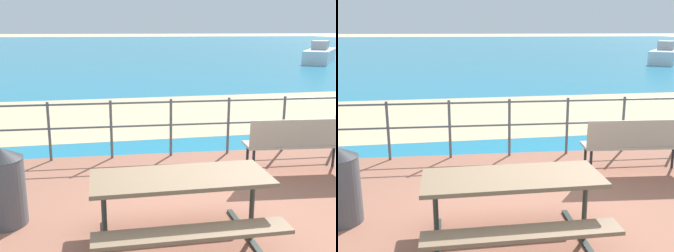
% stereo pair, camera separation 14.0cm
% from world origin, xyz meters
% --- Properties ---
extents(ground_plane, '(240.00, 240.00, 0.00)m').
position_xyz_m(ground_plane, '(0.00, 0.00, 0.00)').
color(ground_plane, beige).
extents(patio_paving, '(6.40, 5.20, 0.06)m').
position_xyz_m(patio_paving, '(0.00, 0.00, 0.03)').
color(patio_paving, '#935B47').
rests_on(patio_paving, ground).
extents(sea_water, '(90.00, 90.00, 0.01)m').
position_xyz_m(sea_water, '(0.00, 40.00, 0.01)').
color(sea_water, teal).
rests_on(sea_water, ground).
extents(beach_strip, '(54.17, 7.44, 0.01)m').
position_xyz_m(beach_strip, '(0.00, 6.04, 0.01)').
color(beach_strip, tan).
rests_on(beach_strip, ground).
extents(picnic_table, '(1.74, 1.38, 0.75)m').
position_xyz_m(picnic_table, '(-0.32, -0.40, 0.63)').
color(picnic_table, '#7A6047').
rests_on(picnic_table, patio_paving).
extents(park_bench, '(1.54, 0.47, 0.85)m').
position_xyz_m(park_bench, '(1.72, 1.37, 0.57)').
color(park_bench, tan).
rests_on(park_bench, patio_paving).
extents(railing_fence, '(5.94, 0.04, 0.97)m').
position_xyz_m(railing_fence, '(0.00, 2.47, 0.66)').
color(railing_fence, '#4C5156').
rests_on(railing_fence, patio_paving).
extents(trash_bin, '(0.47, 0.47, 0.88)m').
position_xyz_m(trash_bin, '(-2.14, 0.34, 0.50)').
color(trash_bin, '#4C4C51').
rests_on(trash_bin, patio_paving).
extents(boat_near, '(4.07, 5.20, 1.32)m').
position_xyz_m(boat_near, '(11.95, 19.81, 0.46)').
color(boat_near, silver).
rests_on(boat_near, sea_water).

